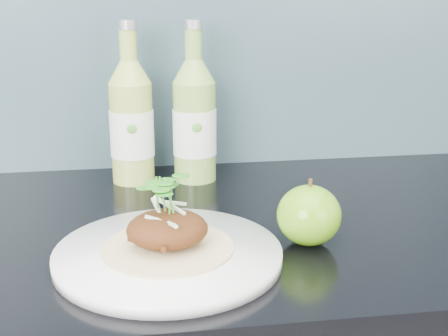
{
  "coord_description": "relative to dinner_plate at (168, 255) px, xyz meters",
  "views": [
    {
      "loc": [
        -0.09,
        0.85,
        1.24
      ],
      "look_at": [
        0.03,
        1.63,
        1.0
      ],
      "focal_mm": 50.0,
      "sensor_mm": 36.0,
      "label": 1
    }
  ],
  "objects": [
    {
      "name": "dinner_plate",
      "position": [
        0.0,
        0.0,
        0.0
      ],
      "size": [
        0.33,
        0.33,
        0.02
      ],
      "color": "white",
      "rests_on": "kitchen_counter"
    },
    {
      "name": "cider_bottle_right",
      "position": [
        0.07,
        0.32,
        0.1
      ],
      "size": [
        0.09,
        0.09,
        0.27
      ],
      "rotation": [
        0.0,
        0.0,
        -0.27
      ],
      "color": "#83B24A",
      "rests_on": "kitchen_counter"
    },
    {
      "name": "cider_bottle_left",
      "position": [
        -0.04,
        0.33,
        0.1
      ],
      "size": [
        0.1,
        0.1,
        0.27
      ],
      "rotation": [
        0.0,
        0.0,
        -0.37
      ],
      "color": "#A6BB4E",
      "rests_on": "kitchen_counter"
    },
    {
      "name": "pork_taco",
      "position": [
        0.0,
        0.0,
        0.04
      ],
      "size": [
        0.16,
        0.16,
        0.1
      ],
      "color": "tan",
      "rests_on": "dinner_plate"
    },
    {
      "name": "green_apple",
      "position": [
        0.19,
        0.03,
        0.03
      ],
      "size": [
        0.1,
        0.1,
        0.09
      ],
      "rotation": [
        0.0,
        0.0,
        0.2
      ],
      "color": "#458C0F",
      "rests_on": "kitchen_counter"
    }
  ]
}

